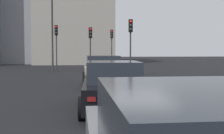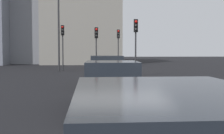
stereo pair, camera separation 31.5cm
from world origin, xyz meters
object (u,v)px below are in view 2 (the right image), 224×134
(car_beige_lead, at_px, (106,71))
(car_black_second, at_px, (112,86))
(street_lamp_kerbside, at_px, (59,23))
(traffic_light_near_right, at_px, (118,40))
(traffic_light_far_left, at_px, (63,38))
(traffic_light_far_right, at_px, (96,40))
(traffic_light_near_left, at_px, (136,35))

(car_beige_lead, relative_size, car_black_second, 1.00)
(car_black_second, distance_m, street_lamp_kerbside, 18.23)
(traffic_light_near_right, height_order, traffic_light_far_left, traffic_light_far_left)
(car_black_second, bearing_deg, traffic_light_far_right, 2.87)
(traffic_light_far_right, xyz_separation_m, street_lamp_kerbside, (1.63, 3.31, 1.57))
(street_lamp_kerbside, bearing_deg, traffic_light_far_right, -116.26)
(street_lamp_kerbside, bearing_deg, car_beige_lead, -161.77)
(car_beige_lead, xyz_separation_m, street_lamp_kerbside, (11.14, 3.67, 3.54))
(traffic_light_near_left, height_order, traffic_light_far_left, traffic_light_far_left)
(traffic_light_near_right, bearing_deg, traffic_light_near_left, -1.41)
(car_black_second, xyz_separation_m, traffic_light_near_right, (21.66, -2.16, 2.16))
(car_black_second, bearing_deg, street_lamp_kerbside, 13.47)
(traffic_light_near_right, bearing_deg, street_lamp_kerbside, -57.24)
(traffic_light_far_right, bearing_deg, street_lamp_kerbside, -123.51)
(car_beige_lead, xyz_separation_m, traffic_light_far_left, (11.18, 3.33, 2.19))
(car_black_second, xyz_separation_m, traffic_light_far_right, (15.89, 0.23, 2.00))
(traffic_light_near_left, bearing_deg, traffic_light_far_right, -146.67)
(traffic_light_far_left, bearing_deg, car_beige_lead, 18.30)
(street_lamp_kerbside, bearing_deg, traffic_light_far_left, -83.13)
(traffic_light_far_left, relative_size, traffic_light_far_right, 1.08)
(traffic_light_near_right, distance_m, traffic_light_far_right, 6.24)
(car_beige_lead, relative_size, street_lamp_kerbside, 0.62)
(traffic_light_near_right, relative_size, traffic_light_far_left, 0.98)
(traffic_light_near_left, height_order, traffic_light_far_right, traffic_light_near_left)
(car_black_second, height_order, street_lamp_kerbside, street_lamp_kerbside)
(car_black_second, bearing_deg, traffic_light_near_left, -10.07)
(traffic_light_near_left, height_order, street_lamp_kerbside, street_lamp_kerbside)
(traffic_light_near_right, bearing_deg, car_beige_lead, -10.75)
(traffic_light_near_right, bearing_deg, traffic_light_far_right, -25.68)
(traffic_light_near_left, bearing_deg, car_beige_lead, -22.95)
(traffic_light_near_left, distance_m, traffic_light_far_right, 5.13)
(car_black_second, relative_size, traffic_light_near_left, 1.12)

